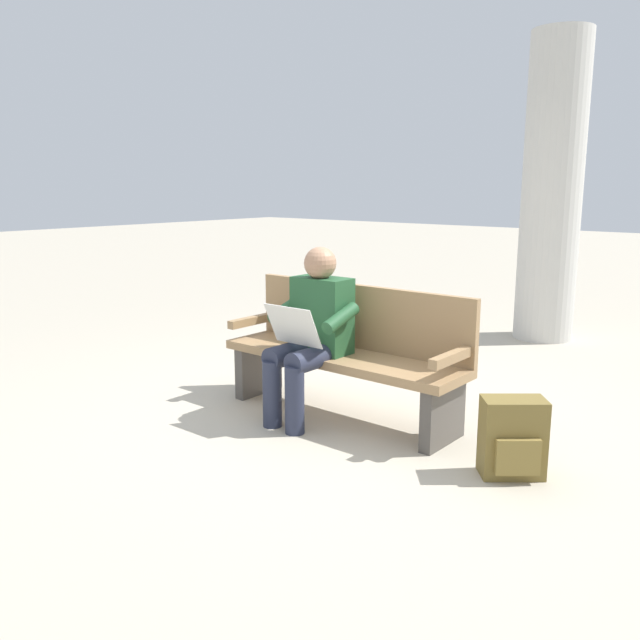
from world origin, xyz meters
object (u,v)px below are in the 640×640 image
at_px(person_seated, 311,329).
at_px(bench_near, 347,350).
at_px(backpack, 513,438).
at_px(support_pillar, 552,190).

bearing_deg(person_seated, bench_near, -118.99).
bearing_deg(person_seated, backpack, -179.73).
bearing_deg(bench_near, support_pillar, -92.92).
relative_size(person_seated, support_pillar, 0.39).
height_order(bench_near, person_seated, person_seated).
distance_m(person_seated, support_pillar, 3.54).
distance_m(bench_near, backpack, 1.36).
xyz_separation_m(person_seated, backpack, (-1.45, -0.01, -0.41)).
relative_size(backpack, support_pillar, 0.14).
xyz_separation_m(bench_near, person_seated, (0.13, 0.23, 0.17)).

